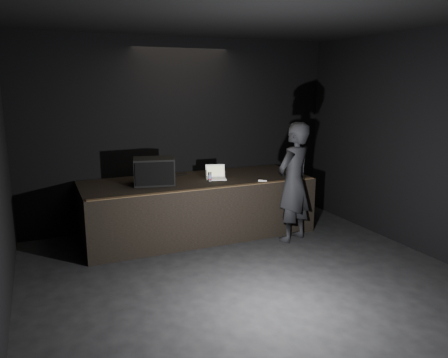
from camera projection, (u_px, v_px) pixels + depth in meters
The scene contains 11 objects.
ground at pixel (271, 300), 5.49m from camera, with size 7.00×7.00×0.00m, color black.
room_walls at pixel (275, 140), 5.05m from camera, with size 6.10×7.10×3.52m.
stage_riser at pixel (197, 207), 7.83m from camera, with size 4.00×1.50×1.00m, color black.
riser_lip at pixel (211, 188), 7.08m from camera, with size 3.92×0.10×0.01m, color brown.
stage_monitor at pixel (154, 171), 7.32m from camera, with size 0.76×0.62×0.45m.
cable at pixel (170, 177), 7.88m from camera, with size 0.02×0.02×0.89m, color black.
laptop at pixel (216, 175), 7.80m from camera, with size 0.42×0.39×0.24m.
beer_can at pixel (210, 177), 7.57m from camera, with size 0.07×0.07×0.16m.
plastic_cup at pixel (219, 174), 7.95m from camera, with size 0.08×0.08×0.10m, color white.
wii_remote at pixel (263, 181), 7.56m from camera, with size 0.03×0.15×0.03m, color white.
person at pixel (294, 182), 7.41m from camera, with size 0.75×0.49×2.05m, color black.
Camera 1 is at (-2.54, -4.38, 2.68)m, focal length 35.00 mm.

